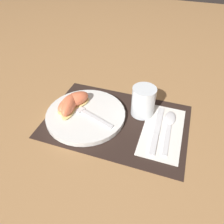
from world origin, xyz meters
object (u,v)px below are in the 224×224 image
object	(u,v)px
citrus_wedge_2	(70,105)
citrus_wedge_0	(75,100)
juice_glass	(143,103)
spoon	(169,123)
plate	(86,115)
citrus_wedge_1	(70,103)
knife	(157,130)
fork	(84,112)

from	to	relation	value
citrus_wedge_2	citrus_wedge_0	bearing A→B (deg)	79.87
juice_glass	citrus_wedge_2	size ratio (longest dim) A/B	0.82
spoon	plate	bearing A→B (deg)	-169.59
plate	juice_glass	distance (m)	0.19
citrus_wedge_1	citrus_wedge_2	world-z (taller)	citrus_wedge_2
citrus_wedge_0	citrus_wedge_1	distance (m)	0.02
citrus_wedge_0	juice_glass	bearing A→B (deg)	12.36
knife	citrus_wedge_1	world-z (taller)	citrus_wedge_1
plate	citrus_wedge_2	bearing A→B (deg)	178.88
juice_glass	fork	size ratio (longest dim) A/B	0.51
spoon	citrus_wedge_2	world-z (taller)	citrus_wedge_2
juice_glass	citrus_wedge_1	xyz separation A→B (m)	(-0.23, -0.06, -0.01)
spoon	juice_glass	bearing A→B (deg)	162.91
juice_glass	knife	bearing A→B (deg)	-48.99
plate	knife	size ratio (longest dim) A/B	1.24
juice_glass	citrus_wedge_0	world-z (taller)	juice_glass
knife	citrus_wedge_1	xyz separation A→B (m)	(-0.29, 0.01, 0.02)
knife	citrus_wedge_1	size ratio (longest dim) A/B	1.74
plate	citrus_wedge_0	bearing A→B (deg)	149.30
fork	citrus_wedge_0	distance (m)	0.06
citrus_wedge_0	spoon	bearing A→B (deg)	3.48
plate	citrus_wedge_1	bearing A→B (deg)	167.04
fork	citrus_wedge_1	size ratio (longest dim) A/B	1.63
spoon	citrus_wedge_1	size ratio (longest dim) A/B	1.58
spoon	citrus_wedge_1	distance (m)	0.33
knife	citrus_wedge_0	bearing A→B (deg)	175.35
citrus_wedge_0	citrus_wedge_2	xyz separation A→B (m)	(-0.01, -0.03, 0.00)
fork	citrus_wedge_2	world-z (taller)	citrus_wedge_2
knife	spoon	world-z (taller)	spoon
juice_glass	citrus_wedge_2	world-z (taller)	juice_glass
fork	citrus_wedge_2	xyz separation A→B (m)	(-0.05, -0.00, 0.02)
spoon	fork	world-z (taller)	fork
knife	citrus_wedge_0	world-z (taller)	citrus_wedge_0
plate	spoon	xyz separation A→B (m)	(0.26, 0.05, -0.00)
juice_glass	citrus_wedge_0	size ratio (longest dim) A/B	0.86
plate	spoon	distance (m)	0.27
plate	citrus_wedge_0	size ratio (longest dim) A/B	2.22
juice_glass	citrus_wedge_0	xyz separation A→B (m)	(-0.22, -0.05, -0.01)
plate	citrus_wedge_1	distance (m)	0.07
knife	fork	distance (m)	0.24
plate	juice_glass	xyz separation A→B (m)	(0.17, 0.08, 0.04)
knife	citrus_wedge_0	distance (m)	0.28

